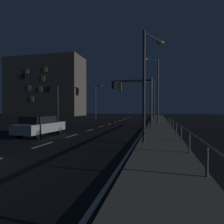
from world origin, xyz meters
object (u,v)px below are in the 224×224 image
object	(u,v)px
car	(40,126)
street_lamp_median	(148,75)
building_distant	(45,87)
street_lamp_far_end	(156,86)
traffic_light_far_center	(136,94)
street_lamp_mid_block	(153,96)
street_lamp_across_street	(97,98)
traffic_light_far_left	(67,98)
traffic_light_mid_right	(134,92)

from	to	relation	value
car	street_lamp_median	distance (m)	9.12
car	building_distant	size ratio (longest dim) A/B	0.18
car	street_lamp_far_end	bearing A→B (deg)	50.74
traffic_light_far_center	street_lamp_median	world-z (taller)	street_lamp_median
car	street_lamp_mid_block	world-z (taller)	street_lamp_mid_block
street_lamp_far_end	street_lamp_across_street	size ratio (longest dim) A/B	1.15
street_lamp_across_street	street_lamp_median	xyz separation A→B (m)	(11.67, -25.67, -0.04)
traffic_light_far_left	street_lamp_far_end	distance (m)	11.43
traffic_light_mid_right	building_distant	size ratio (longest dim) A/B	0.24
traffic_light_far_left	car	bearing A→B (deg)	-75.27
traffic_light_far_center	street_lamp_mid_block	xyz separation A→B (m)	(1.23, 16.41, 0.78)
traffic_light_mid_right	building_distant	distance (m)	45.13
street_lamp_median	building_distant	bearing A→B (deg)	129.05
traffic_light_mid_right	street_lamp_mid_block	xyz separation A→B (m)	(1.94, 12.36, 0.22)
car	traffic_light_far_left	xyz separation A→B (m)	(-2.51, 9.57, 2.75)
traffic_light_far_center	street_lamp_far_end	bearing A→B (deg)	68.12
building_distant	street_lamp_across_street	bearing A→B (deg)	-36.40
car	traffic_light_far_left	world-z (taller)	traffic_light_far_left
street_lamp_mid_block	street_lamp_median	world-z (taller)	street_lamp_mid_block
car	building_distant	xyz separation A→B (m)	(-26.09, 41.24, 8.32)
street_lamp_far_end	traffic_light_far_center	bearing A→B (deg)	-111.88
street_lamp_far_end	street_lamp_mid_block	distance (m)	11.73
traffic_light_far_center	street_lamp_median	size ratio (longest dim) A/B	0.75
traffic_light_far_left	street_lamp_mid_block	bearing A→B (deg)	50.45
car	traffic_light_far_center	xyz separation A→B (m)	(6.88, 6.01, 2.85)
traffic_light_far_center	street_lamp_far_end	size ratio (longest dim) A/B	0.62
street_lamp_mid_block	traffic_light_far_left	bearing A→B (deg)	-129.55
street_lamp_median	street_lamp_far_end	bearing A→B (deg)	88.05
traffic_light_mid_right	street_lamp_far_end	xyz separation A→B (m)	(2.60, 0.66, 0.75)
traffic_light_far_center	street_lamp_mid_block	distance (m)	16.48
street_lamp_median	traffic_light_mid_right	bearing A→B (deg)	100.98
traffic_light_far_center	traffic_light_mid_right	size ratio (longest dim) A/B	0.88
street_lamp_mid_block	street_lamp_median	distance (m)	23.65
car	traffic_light_far_left	distance (m)	10.26
street_lamp_across_street	traffic_light_far_left	bearing A→B (deg)	-86.96
street_lamp_across_street	street_lamp_mid_block	bearing A→B (deg)	-10.02
traffic_light_far_center	building_distant	world-z (taller)	building_distant
traffic_light_far_center	traffic_light_far_left	world-z (taller)	traffic_light_far_center
street_lamp_across_street	traffic_light_far_center	bearing A→B (deg)	-61.08
traffic_light_far_left	street_lamp_across_street	distance (m)	14.92
traffic_light_far_left	street_lamp_across_street	size ratio (longest dim) A/B	0.72
traffic_light_mid_right	street_lamp_across_street	bearing A→B (deg)	123.39
traffic_light_far_center	traffic_light_far_left	size ratio (longest dim) A/B	0.98
street_lamp_across_street	building_distant	size ratio (longest dim) A/B	0.29
street_lamp_mid_block	street_lamp_across_street	size ratio (longest dim) A/B	1.00
car	street_lamp_far_end	distance (m)	14.47
street_lamp_median	street_lamp_mid_block	bearing A→B (deg)	90.62
street_lamp_mid_block	street_lamp_median	size ratio (longest dim) A/B	1.06
street_lamp_far_end	street_lamp_mid_block	xyz separation A→B (m)	(-0.66, 11.70, -0.54)
street_lamp_mid_block	street_lamp_median	bearing A→B (deg)	-89.38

